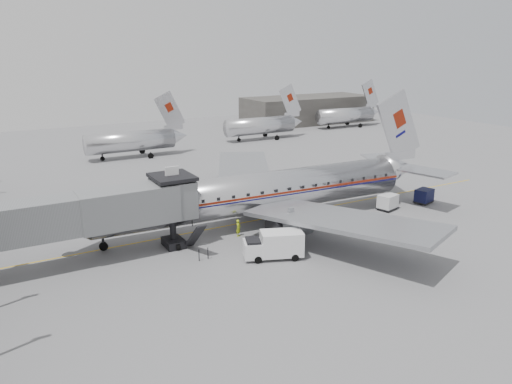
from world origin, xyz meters
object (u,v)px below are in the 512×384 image
(airliner, at_px, (264,192))
(baggage_cart_white, at_px, (388,202))
(baggage_cart_navy, at_px, (424,196))
(service_van, at_px, (274,245))
(ramp_worker, at_px, (238,228))

(airliner, relative_size, baggage_cart_white, 16.10)
(airliner, xyz_separation_m, baggage_cart_navy, (18.94, -3.28, -2.33))
(airliner, relative_size, service_van, 7.68)
(airliner, height_order, baggage_cart_white, airliner)
(airliner, bearing_deg, ramp_worker, -150.52)
(baggage_cart_white, bearing_deg, service_van, -179.46)
(airliner, relative_size, ramp_worker, 25.15)
(baggage_cart_white, distance_m, ramp_worker, 17.68)
(baggage_cart_white, bearing_deg, airliner, 152.26)
(baggage_cart_white, relative_size, ramp_worker, 1.56)
(airliner, bearing_deg, baggage_cart_white, -9.82)
(baggage_cart_navy, distance_m, baggage_cart_white, 5.26)
(baggage_cart_white, bearing_deg, ramp_worker, 161.43)
(service_van, distance_m, ramp_worker, 5.98)
(service_van, relative_size, ramp_worker, 3.28)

